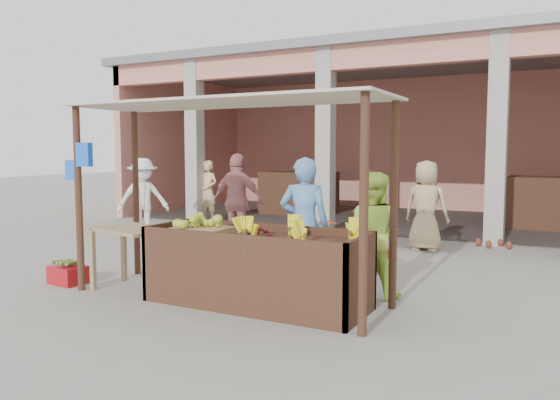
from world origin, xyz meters
The scene contains 19 objects.
ground centered at (0.00, 0.00, 0.00)m, with size 60.00×60.00×0.00m, color gray.
market_building centered at (0.05, 8.93, 2.70)m, with size 14.40×6.40×4.20m.
fruit_stall centered at (0.50, 0.00, 0.40)m, with size 2.60×0.95×0.80m, color #4A2C1D.
stall_awning centered at (-0.01, 0.06, 1.98)m, with size 4.09×1.35×2.39m.
banana_heap centered at (1.03, -0.04, 0.91)m, with size 1.22×0.66×0.22m, color yellow, non-canonical shape.
melon_tray centered at (-0.29, 0.03, 0.89)m, with size 0.67×0.58×0.18m.
berry_heap centered at (0.47, 0.04, 0.87)m, with size 0.46×0.37×0.15m, color maroon.
side_table centered at (-1.28, -0.09, 0.67)m, with size 1.13×0.89×0.80m.
papaya_pile centered at (-1.28, -0.09, 0.91)m, with size 0.72×0.41×0.21m, color #589A32, non-canonical shape.
red_crate centered at (-2.28, -0.29, 0.12)m, with size 0.47×0.34×0.25m, color #AC1216.
plantain_bundle centered at (-2.28, -0.29, 0.28)m, with size 0.38×0.26×0.08m, color #5A8530, non-canonical shape.
produce_sacks centered at (2.54, 5.31, 0.30)m, with size 0.98×0.73×0.59m.
vendor_blue centered at (0.74, 0.80, 0.92)m, with size 0.69×0.50×1.84m, color #619BDB.
vendor_green centered at (1.58, 1.00, 0.81)m, with size 0.78×0.45×1.63m, color #B1D745.
motorcycle centered at (0.60, 2.45, 0.49)m, with size 1.89×0.65×0.99m, color #A52D16.
shopper_a centered at (-4.14, 3.33, 0.89)m, with size 1.14×0.57×1.78m, color white.
shopper_b centered at (-1.66, 3.08, 0.93)m, with size 1.10×0.58×1.87m, color tan.
shopper_c centered at (1.47, 4.42, 0.90)m, with size 0.87×0.56×1.80m, color tan.
shopper_e centered at (-4.22, 5.80, 0.81)m, with size 0.61×0.46×1.63m, color #E7BB7D.
Camera 1 is at (3.63, -5.42, 1.80)m, focal length 35.00 mm.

